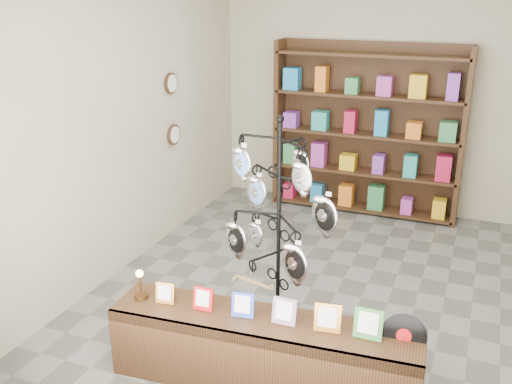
# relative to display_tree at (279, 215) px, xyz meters

# --- Properties ---
(ground) EXTENTS (5.00, 5.00, 0.00)m
(ground) POSITION_rel_display_tree_xyz_m (0.05, 0.88, -1.11)
(ground) COLOR slate
(ground) RESTS_ON ground
(room_envelope) EXTENTS (5.00, 5.00, 5.00)m
(room_envelope) POSITION_rel_display_tree_xyz_m (0.05, 0.88, 0.74)
(room_envelope) COLOR #C0B59A
(room_envelope) RESTS_ON ground
(display_tree) EXTENTS (1.04, 1.03, 1.93)m
(display_tree) POSITION_rel_display_tree_xyz_m (0.00, 0.00, 0.00)
(display_tree) COLOR black
(display_tree) RESTS_ON ground
(front_shelf) EXTENTS (2.32, 0.65, 0.81)m
(front_shelf) POSITION_rel_display_tree_xyz_m (0.13, -0.66, -0.83)
(front_shelf) COLOR black
(front_shelf) RESTS_ON ground
(back_shelving) EXTENTS (2.42, 0.36, 2.20)m
(back_shelving) POSITION_rel_display_tree_xyz_m (0.05, 3.17, -0.08)
(back_shelving) COLOR black
(back_shelving) RESTS_ON ground
(wall_clocks) EXTENTS (0.03, 0.24, 0.84)m
(wall_clocks) POSITION_rel_display_tree_xyz_m (-1.92, 1.68, 0.39)
(wall_clocks) COLOR black
(wall_clocks) RESTS_ON ground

